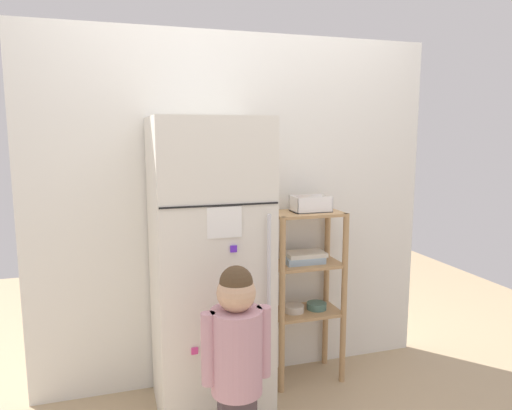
# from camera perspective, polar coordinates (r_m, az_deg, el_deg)

# --- Properties ---
(ground_plane) EXTENTS (6.00, 6.00, 0.00)m
(ground_plane) POSITION_cam_1_polar(r_m,az_deg,el_deg) (2.97, -0.01, -22.47)
(ground_plane) COLOR tan
(kitchen_wall_back) EXTENTS (2.49, 0.03, 2.12)m
(kitchen_wall_back) POSITION_cam_1_polar(r_m,az_deg,el_deg) (2.91, -2.06, -0.75)
(kitchen_wall_back) COLOR silver
(kitchen_wall_back) RESTS_ON ground
(refrigerator) EXTENTS (0.58, 0.63, 1.62)m
(refrigerator) POSITION_cam_1_polar(r_m,az_deg,el_deg) (2.60, -5.70, -7.63)
(refrigerator) COLOR silver
(refrigerator) RESTS_ON ground
(child_standing) EXTENTS (0.31, 0.23, 0.98)m
(child_standing) POSITION_cam_1_polar(r_m,az_deg,el_deg) (2.18, -2.36, -17.06)
(child_standing) COLOR #493C42
(child_standing) RESTS_ON ground
(pantry_shelf_unit) EXTENTS (0.44, 0.28, 1.06)m
(pantry_shelf_unit) POSITION_cam_1_polar(r_m,az_deg,el_deg) (2.98, 5.95, -8.74)
(pantry_shelf_unit) COLOR tan
(pantry_shelf_unit) RESTS_ON ground
(fruit_bin) EXTENTS (0.23, 0.15, 0.10)m
(fruit_bin) POSITION_cam_1_polar(r_m,az_deg,el_deg) (2.89, 6.42, -0.08)
(fruit_bin) COLOR white
(fruit_bin) RESTS_ON pantry_shelf_unit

